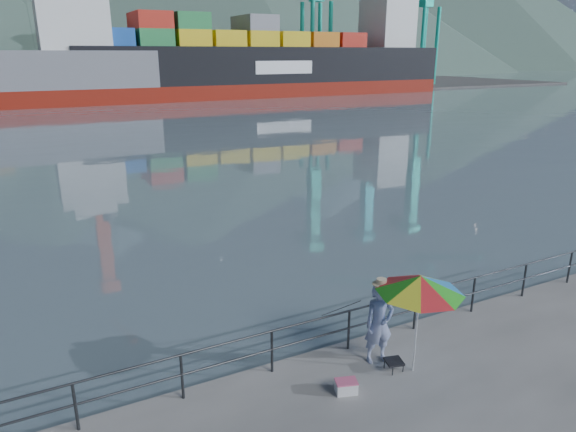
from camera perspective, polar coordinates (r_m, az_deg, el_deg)
The scene contains 10 objects.
harbor_water at distance 137.37m, azimuth -25.84°, elevation 13.18°, with size 500.00×280.00×0.00m, color slate.
far_dock at distance 101.47m, azimuth -19.15°, elevation 12.95°, with size 200.00×40.00×0.40m, color #514F4C.
guardrail at distance 11.93m, azimuth 2.66°, elevation -13.54°, with size 22.00×0.06×1.03m.
container_stacks at distance 107.89m, azimuth -6.97°, elevation 15.75°, with size 58.00×8.40×7.80m.
fisherman at distance 11.86m, azimuth 10.07°, elevation -11.68°, with size 0.69×0.45×1.88m, color #344989.
beach_umbrella at distance 11.16m, azimuth 14.48°, elevation -7.36°, with size 2.04×2.04×2.28m.
folding_stool at distance 12.02m, azimuth 11.67°, elevation -15.90°, with size 0.45×0.45×0.24m.
cooler_bag at distance 11.21m, azimuth 6.48°, elevation -18.38°, with size 0.43×0.29×0.25m, color silver.
fishing_rod at distance 12.89m, azimuth 5.64°, elevation -13.76°, with size 0.02×0.02×2.24m, color black.
container_ship at distance 90.24m, azimuth -1.00°, elevation 17.11°, with size 62.85×10.47×18.10m.
Camera 1 is at (-5.15, -7.11, 6.70)m, focal length 32.00 mm.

